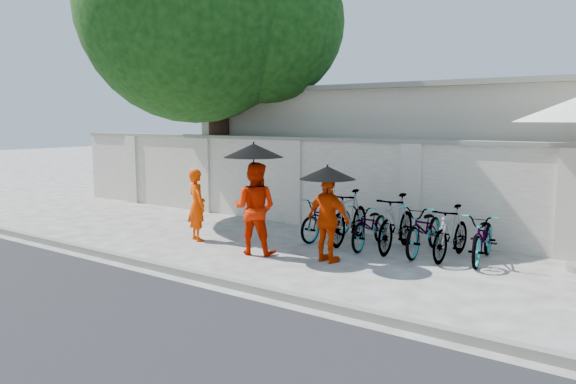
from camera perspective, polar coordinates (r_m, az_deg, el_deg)
The scene contains 17 objects.
ground at distance 10.59m, azimuth -4.72°, elevation -6.25°, with size 80.00×80.00×0.00m, color #BCBAB8.
kerb at distance 9.40m, azimuth -11.61°, elevation -7.75°, with size 40.00×0.16×0.12m, color slate.
compound_wall at distance 12.47m, azimuth 8.47°, elevation 0.42°, with size 20.00×0.30×2.00m, color silver.
building_behind at distance 15.52m, azimuth 18.42°, elevation 3.70°, with size 14.00×6.00×3.20m, color #BAB3A0.
shade_tree at distance 15.19m, azimuth -8.12°, elevation 17.18°, with size 6.70×6.20×8.20m.
monk_left at distance 11.71m, azimuth -9.25°, elevation -1.31°, with size 0.54×0.36×1.48m, color #F43A00.
monk_center at distance 10.40m, azimuth -3.40°, elevation -1.66°, with size 0.83×0.65×1.72m, color red.
parasol_center at distance 10.20m, azimuth -3.52°, elevation 4.24°, with size 1.10×1.10×1.09m.
monk_right at distance 9.81m, azimuth 4.13°, elevation -2.78°, with size 0.89×0.37×1.53m, color red.
parasol_right at distance 9.62m, azimuth 4.02°, elevation 1.97°, with size 0.98×0.98×0.83m.
bike_0 at distance 11.72m, azimuth 4.02°, elevation -2.72°, with size 0.58×1.67×0.88m, color #9698AC.
bike_1 at distance 11.41m, azimuth 6.24°, elevation -2.53°, with size 0.50×1.78×1.07m, color #9698AC.
bike_2 at distance 11.09m, azimuth 8.37°, elevation -3.38°, with size 0.58×1.66×0.87m, color #9698AC.
bike_3 at distance 10.86m, azimuth 10.94°, elevation -3.11°, with size 0.51×1.80×1.08m, color #9698AC.
bike_4 at distance 10.74m, azimuth 13.73°, elevation -3.66°, with size 0.63×1.80×0.95m, color #9698AC.
bike_5 at distance 10.46m, azimuth 16.23°, elevation -4.00°, with size 0.45×1.60×0.96m, color #9698AC.
bike_6 at distance 10.42m, azimuth 19.25°, elevation -4.34°, with size 0.59×1.70×0.89m, color #9698AC.
Camera 1 is at (6.78, -7.74, 2.48)m, focal length 35.00 mm.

